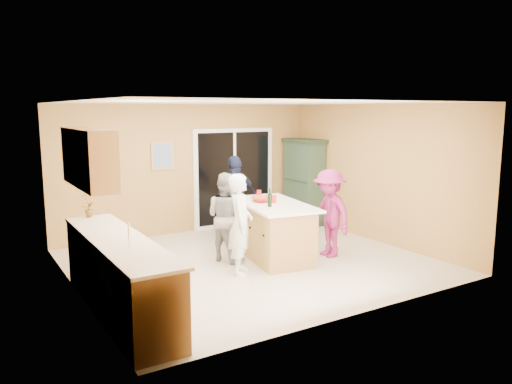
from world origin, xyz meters
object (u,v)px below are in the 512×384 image
woman_grey (226,217)px  woman_magenta (329,213)px  kitchen_island (273,232)px  woman_white (240,224)px  woman_navy (236,199)px  green_hutch (304,183)px

woman_grey → woman_magenta: (1.60, -0.71, 0.01)m
kitchen_island → woman_white: 1.00m
woman_white → woman_navy: woman_navy is taller
kitchen_island → woman_navy: woman_navy is taller
woman_grey → woman_navy: bearing=-57.9°
woman_grey → woman_navy: 1.26m
woman_white → woman_magenta: 1.74m
woman_white → woman_grey: size_ratio=1.05×
woman_grey → woman_magenta: woman_magenta is taller
green_hutch → woman_magenta: 2.57m
woman_white → kitchen_island: bearing=-32.7°
green_hutch → woman_grey: 3.20m
woman_grey → woman_magenta: 1.75m
woman_grey → woman_navy: woman_navy is taller
kitchen_island → woman_magenta: bearing=-14.7°
woman_white → woman_navy: 1.94m
woman_white → woman_grey: (0.14, 0.72, -0.03)m
woman_navy → woman_magenta: woman_navy is taller
woman_magenta → woman_navy: bearing=-152.2°
kitchen_island → green_hutch: bearing=52.1°
kitchen_island → woman_navy: 1.38m
green_hutch → woman_magenta: green_hutch is taller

